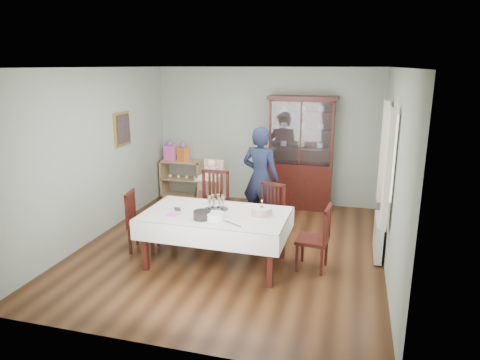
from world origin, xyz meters
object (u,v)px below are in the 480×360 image
at_px(china_cabinet, 301,151).
at_px(gift_bag_orange, 183,152).
at_px(dining_table, 216,238).
at_px(chair_far_right, 268,226).
at_px(birthday_cake, 262,212).
at_px(chair_end_left, 143,233).
at_px(chair_far_left, 213,217).
at_px(gift_bag_pink, 170,151).
at_px(champagne_tray, 216,206).
at_px(sideboard, 182,179).
at_px(high_chair, 212,197).
at_px(woman, 260,178).
at_px(chair_end_right, 313,250).

distance_m(china_cabinet, gift_bag_orange, 2.46).
xyz_separation_m(dining_table, chair_far_right, (0.56, 0.90, -0.10)).
bearing_deg(birthday_cake, chair_end_left, 176.62).
distance_m(chair_far_left, birthday_cake, 1.47).
bearing_deg(gift_bag_pink, chair_end_left, -74.66).
distance_m(chair_far_left, champagne_tray, 1.07).
distance_m(sideboard, gift_bag_pink, 0.64).
distance_m(high_chair, gift_bag_pink, 1.86).
height_order(dining_table, chair_far_left, chair_far_left).
xyz_separation_m(chair_far_right, birthday_cake, (0.08, -0.84, 0.54)).
bearing_deg(chair_far_left, high_chair, 108.19).
height_order(chair_far_left, chair_end_left, chair_far_left).
xyz_separation_m(high_chair, champagne_tray, (0.59, -1.54, 0.38)).
bearing_deg(gift_bag_orange, gift_bag_pink, 180.00).
xyz_separation_m(china_cabinet, woman, (-0.51, -1.30, -0.24)).
distance_m(chair_end_right, woman, 1.80).
relative_size(chair_end_right, champagne_tray, 2.71).
bearing_deg(dining_table, gift_bag_pink, 124.56).
distance_m(dining_table, china_cabinet, 3.04).
bearing_deg(chair_end_right, chair_far_left, -108.31).
bearing_deg(china_cabinet, chair_end_left, -127.16).
height_order(chair_end_left, champagne_tray, champagne_tray).
bearing_deg(sideboard, woman, -33.65).
bearing_deg(chair_far_left, chair_end_right, -25.51).
bearing_deg(sideboard, chair_end_right, -41.20).
height_order(champagne_tray, gift_bag_pink, gift_bag_pink).
relative_size(chair_end_left, champagne_tray, 2.71).
relative_size(china_cabinet, birthday_cake, 6.72).
relative_size(chair_far_right, chair_end_left, 1.03).
height_order(chair_far_right, chair_end_right, chair_far_right).
relative_size(chair_far_left, champagne_tray, 3.14).
bearing_deg(dining_table, gift_bag_orange, 120.16).
relative_size(chair_far_right, chair_end_right, 1.03).
relative_size(champagne_tray, gift_bag_orange, 0.85).
distance_m(china_cabinet, chair_far_left, 2.35).
bearing_deg(woman, chair_end_left, 53.23).
distance_m(sideboard, chair_end_right, 4.04).
relative_size(sideboard, gift_bag_orange, 2.27).
distance_m(chair_end_left, champagne_tray, 1.32).
relative_size(high_chair, gift_bag_pink, 2.79).
distance_m(woman, birthday_cake, 1.52).
bearing_deg(woman, china_cabinet, -100.38).
relative_size(chair_end_right, gift_bag_orange, 2.32).
height_order(woman, gift_bag_pink, woman).
bearing_deg(chair_end_left, china_cabinet, -47.97).
relative_size(chair_far_right, high_chair, 0.84).
bearing_deg(gift_bag_orange, dining_table, -59.84).
height_order(woman, birthday_cake, woman).
relative_size(chair_far_left, high_chair, 0.94).
relative_size(chair_end_left, woman, 0.52).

